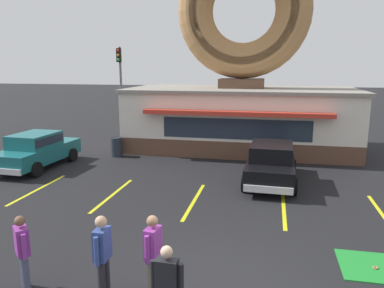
% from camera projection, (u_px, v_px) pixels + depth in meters
% --- Properties ---
extents(donut_shop_building, '(12.30, 6.75, 10.96)m').
position_uv_depth(donut_shop_building, '(242.00, 81.00, 20.49)').
color(donut_shop_building, brown).
rests_on(donut_shop_building, ground).
extents(mini_donut_far_left, '(0.13, 0.13, 0.04)m').
position_uv_depth(mini_donut_far_left, '(375.00, 268.00, 8.52)').
color(mini_donut_far_left, '#A5724C').
rests_on(mini_donut_far_left, putting_mat).
extents(car_teal, '(2.11, 4.62, 1.60)m').
position_uv_depth(car_teal, '(37.00, 149.00, 16.91)').
color(car_teal, '#196066').
rests_on(car_teal, ground).
extents(car_black, '(2.09, 4.61, 1.60)m').
position_uv_depth(car_black, '(271.00, 161.00, 14.70)').
color(car_black, black).
rests_on(car_black, ground).
extents(pedestrian_blue_sweater_man, '(0.46, 0.44, 1.62)m').
position_uv_depth(pedestrian_blue_sweater_man, '(23.00, 249.00, 7.62)').
color(pedestrian_blue_sweater_man, '#474C66').
rests_on(pedestrian_blue_sweater_man, ground).
extents(pedestrian_hooded_kid, '(0.24, 0.60, 1.75)m').
position_uv_depth(pedestrian_hooded_kid, '(103.00, 253.00, 7.27)').
color(pedestrian_hooded_kid, '#232328').
rests_on(pedestrian_hooded_kid, ground).
extents(pedestrian_leather_jacket_man, '(0.29, 0.59, 1.72)m').
position_uv_depth(pedestrian_leather_jacket_man, '(153.00, 252.00, 7.38)').
color(pedestrian_leather_jacket_man, '#7F7056').
rests_on(pedestrian_leather_jacket_man, ground).
extents(pedestrian_clipboard_woman, '(0.60, 0.25, 1.60)m').
position_uv_depth(pedestrian_clipboard_woman, '(167.00, 285.00, 6.39)').
color(pedestrian_clipboard_woman, '#232328').
rests_on(pedestrian_clipboard_woman, ground).
extents(trash_bin, '(0.57, 0.57, 0.97)m').
position_uv_depth(trash_bin, '(117.00, 147.00, 19.13)').
color(trash_bin, '#232833').
rests_on(trash_bin, ground).
extents(traffic_light_pole, '(0.28, 0.47, 5.80)m').
position_uv_depth(traffic_light_pole, '(120.00, 79.00, 25.31)').
color(traffic_light_pole, '#595B60').
rests_on(traffic_light_pole, ground).
extents(parking_stripe_far_left, '(0.12, 3.60, 0.01)m').
position_uv_depth(parking_stripe_far_left, '(38.00, 189.00, 14.08)').
color(parking_stripe_far_left, yellow).
rests_on(parking_stripe_far_left, ground).
extents(parking_stripe_left, '(0.12, 3.60, 0.01)m').
position_uv_depth(parking_stripe_left, '(113.00, 195.00, 13.47)').
color(parking_stripe_left, yellow).
rests_on(parking_stripe_left, ground).
extents(parking_stripe_mid_left, '(0.12, 3.60, 0.01)m').
position_uv_depth(parking_stripe_mid_left, '(194.00, 201.00, 12.86)').
color(parking_stripe_mid_left, yellow).
rests_on(parking_stripe_mid_left, ground).
extents(parking_stripe_centre, '(0.12, 3.60, 0.01)m').
position_uv_depth(parking_stripe_centre, '(284.00, 208.00, 12.24)').
color(parking_stripe_centre, yellow).
rests_on(parking_stripe_centre, ground).
extents(parking_stripe_mid_right, '(0.12, 3.60, 0.01)m').
position_uv_depth(parking_stripe_mid_right, '(383.00, 215.00, 11.63)').
color(parking_stripe_mid_right, yellow).
rests_on(parking_stripe_mid_right, ground).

